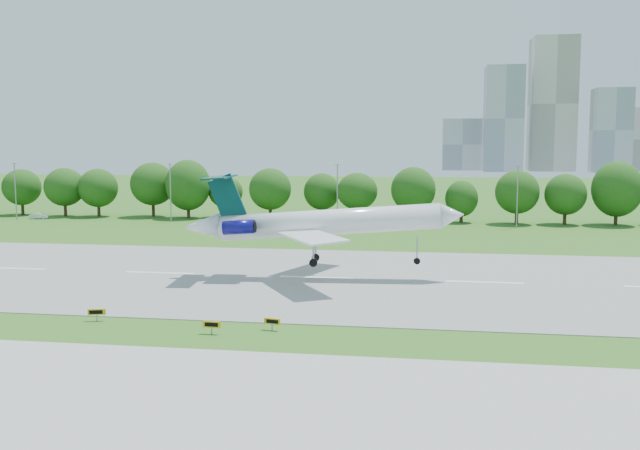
{
  "coord_description": "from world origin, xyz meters",
  "views": [
    {
      "loc": [
        33.68,
        -59.13,
        16.17
      ],
      "look_at": [
        21.55,
        18.0,
        7.31
      ],
      "focal_mm": 40.0,
      "sensor_mm": 36.0,
      "label": 1
    }
  ],
  "objects_px": {
    "service_vehicle_b": "(209,222)",
    "taxi_sign_left": "(97,312)",
    "airliner": "(315,222)",
    "service_vehicle_a": "(39,216)"
  },
  "relations": [
    {
      "from": "service_vehicle_b",
      "to": "taxi_sign_left",
      "type": "bearing_deg",
      "value": -149.61
    },
    {
      "from": "airliner",
      "to": "taxi_sign_left",
      "type": "height_order",
      "value": "airliner"
    },
    {
      "from": "service_vehicle_a",
      "to": "service_vehicle_b",
      "type": "xyz_separation_m",
      "value": [
        40.24,
        -5.32,
        -0.08
      ]
    },
    {
      "from": "airliner",
      "to": "service_vehicle_b",
      "type": "bearing_deg",
      "value": 114.39
    },
    {
      "from": "airliner",
      "to": "service_vehicle_a",
      "type": "relative_size",
      "value": 8.63
    },
    {
      "from": "service_vehicle_a",
      "to": "service_vehicle_b",
      "type": "height_order",
      "value": "service_vehicle_a"
    },
    {
      "from": "airliner",
      "to": "service_vehicle_a",
      "type": "height_order",
      "value": "airliner"
    },
    {
      "from": "service_vehicle_a",
      "to": "service_vehicle_b",
      "type": "bearing_deg",
      "value": -108.88
    },
    {
      "from": "taxi_sign_left",
      "to": "service_vehicle_a",
      "type": "relative_size",
      "value": 0.41
    },
    {
      "from": "airliner",
      "to": "service_vehicle_a",
      "type": "bearing_deg",
      "value": 134.98
    }
  ]
}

